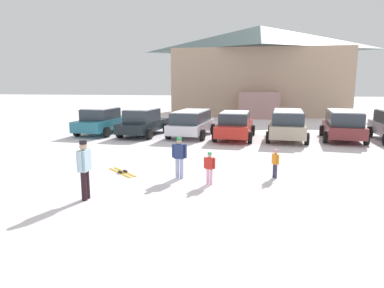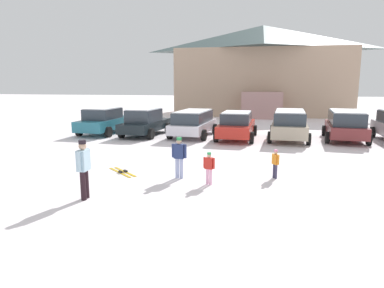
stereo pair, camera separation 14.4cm
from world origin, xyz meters
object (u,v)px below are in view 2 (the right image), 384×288
(parked_black_sedan, at_px, (145,122))
(skier_teen_in_navy_coat, at_px, (179,155))
(parked_beige_suv, at_px, (289,124))
(skier_child_in_red_jacket, at_px, (209,166))
(skier_adult_in_blue_parka, at_px, (84,166))
(parked_maroon_van, at_px, (346,124))
(skier_child_in_orange_jacket, at_px, (275,162))
(ski_lodge, at_px, (262,70))
(pair_of_skis, at_px, (123,172))
(parked_teal_hatchback, at_px, (104,120))
(parked_red_sedan, at_px, (237,125))
(parked_white_suv, at_px, (193,122))

(parked_black_sedan, distance_m, skier_teen_in_navy_coat, 9.97)
(parked_beige_suv, bearing_deg, parked_black_sedan, 179.47)
(skier_child_in_red_jacket, distance_m, skier_adult_in_blue_parka, 3.81)
(parked_maroon_van, bearing_deg, skier_child_in_orange_jacket, -115.78)
(parked_beige_suv, bearing_deg, ski_lodge, 95.10)
(parked_beige_suv, xyz_separation_m, skier_adult_in_blue_parka, (-6.45, -11.50, 0.03))
(skier_child_in_orange_jacket, bearing_deg, pair_of_skis, -177.06)
(parked_black_sedan, relative_size, skier_child_in_red_jacket, 4.44)
(pair_of_skis, bearing_deg, parked_black_sedan, 103.24)
(skier_adult_in_blue_parka, distance_m, skier_child_in_orange_jacket, 6.20)
(parked_black_sedan, distance_m, parked_beige_suv, 8.58)
(skier_adult_in_blue_parka, bearing_deg, parked_teal_hatchback, 112.60)
(skier_child_in_red_jacket, bearing_deg, skier_adult_in_blue_parka, -147.81)
(skier_child_in_red_jacket, distance_m, skier_child_in_orange_jacket, 2.40)
(parked_teal_hatchback, xyz_separation_m, parked_red_sedan, (8.43, -0.53, -0.03))
(parked_white_suv, height_order, parked_maroon_van, parked_maroon_van)
(skier_adult_in_blue_parka, height_order, skier_child_in_orange_jacket, skier_adult_in_blue_parka)
(ski_lodge, distance_m, parked_red_sedan, 17.70)
(parked_beige_suv, height_order, skier_adult_in_blue_parka, parked_beige_suv)
(skier_child_in_orange_jacket, bearing_deg, skier_adult_in_blue_parka, -149.15)
(parked_maroon_van, bearing_deg, skier_adult_in_blue_parka, -128.67)
(parked_teal_hatchback, bearing_deg, parked_white_suv, -0.86)
(skier_child_in_red_jacket, bearing_deg, parked_maroon_van, 57.41)
(skier_teen_in_navy_coat, relative_size, skier_child_in_red_jacket, 1.34)
(parked_teal_hatchback, xyz_separation_m, parked_white_suv, (5.80, -0.09, 0.02))
(parked_red_sedan, height_order, parked_beige_suv, parked_beige_suv)
(ski_lodge, relative_size, parked_black_sedan, 3.74)
(parked_maroon_van, xyz_separation_m, skier_adult_in_blue_parka, (-9.53, -11.91, 0.03))
(skier_child_in_red_jacket, relative_size, skier_adult_in_blue_parka, 0.63)
(skier_adult_in_blue_parka, bearing_deg, skier_child_in_red_jacket, 32.19)
(parked_maroon_van, distance_m, skier_adult_in_blue_parka, 15.26)
(ski_lodge, bearing_deg, skier_teen_in_navy_coat, -96.19)
(skier_teen_in_navy_coat, xyz_separation_m, skier_child_in_red_jacket, (1.10, -0.54, -0.20))
(parked_red_sedan, height_order, parked_maroon_van, parked_maroon_van)
(skier_adult_in_blue_parka, bearing_deg, parked_beige_suv, 60.70)
(parked_beige_suv, xyz_separation_m, pair_of_skis, (-6.53, -8.61, -0.89))
(skier_child_in_red_jacket, xyz_separation_m, skier_child_in_orange_jacket, (2.10, 1.15, -0.03))
(parked_beige_suv, bearing_deg, parked_maroon_van, 7.59)
(skier_teen_in_navy_coat, height_order, skier_child_in_orange_jacket, skier_teen_in_navy_coat)
(parked_teal_hatchback, bearing_deg, skier_child_in_orange_jacket, -40.25)
(parked_teal_hatchback, distance_m, parked_white_suv, 5.80)
(parked_maroon_van, bearing_deg, parked_beige_suv, -172.41)
(parked_black_sedan, bearing_deg, skier_child_in_orange_jacket, -48.51)
(parked_black_sedan, xyz_separation_m, parked_red_sedan, (5.63, -0.27, -0.03))
(parked_beige_suv, xyz_separation_m, skier_child_in_orange_jacket, (-1.14, -8.33, -0.35))
(ski_lodge, xyz_separation_m, parked_maroon_van, (4.60, -16.64, -3.63))
(skier_teen_in_navy_coat, bearing_deg, pair_of_skis, 171.30)
(parked_maroon_van, distance_m, skier_child_in_red_jacket, 11.75)
(parked_maroon_van, height_order, skier_teen_in_navy_coat, parked_maroon_van)
(skier_teen_in_navy_coat, height_order, pair_of_skis, skier_teen_in_navy_coat)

